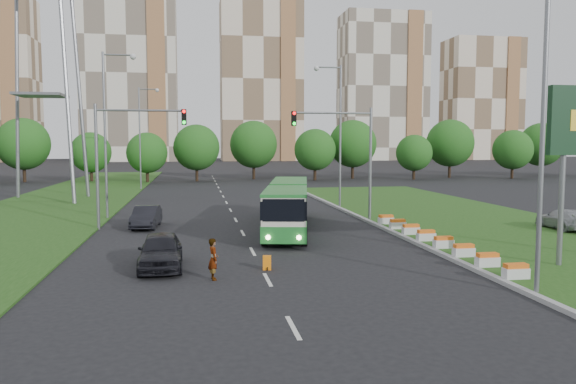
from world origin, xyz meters
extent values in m
plane|color=black|center=(0.00, 0.00, 0.00)|extent=(360.00, 360.00, 0.00)
cube|color=#1E4814|center=(13.00, 8.00, 0.07)|extent=(14.00, 60.00, 0.15)
cube|color=#969696|center=(6.05, 8.00, 0.09)|extent=(0.30, 60.00, 0.18)
cube|color=#1E4814|center=(-18.00, 25.00, 0.05)|extent=(12.00, 110.00, 0.10)
cylinder|color=slate|center=(10.00, -6.00, 2.80)|extent=(0.24, 0.24, 5.60)
cylinder|color=slate|center=(6.40, 10.00, 4.00)|extent=(0.20, 0.20, 8.00)
cylinder|color=slate|center=(3.65, 10.00, 7.60)|extent=(5.50, 0.14, 0.14)
cube|color=black|center=(0.90, 10.00, 7.20)|extent=(0.32, 0.32, 1.00)
cylinder|color=slate|center=(-12.00, 9.00, 4.00)|extent=(0.20, 0.20, 8.00)
cylinder|color=slate|center=(-9.25, 9.00, 7.60)|extent=(5.50, 0.14, 0.14)
cube|color=black|center=(-6.50, 9.00, 7.20)|extent=(0.32, 0.32, 1.00)
cube|color=beige|center=(-25.00, 150.00, 26.00)|extent=(28.00, 15.00, 52.00)
cube|color=beige|center=(15.00, 150.00, 25.00)|extent=(25.00, 15.00, 50.00)
cube|color=beige|center=(55.00, 150.00, 23.50)|extent=(27.00, 15.00, 47.00)
cube|color=beige|center=(90.00, 150.00, 20.00)|extent=(24.00, 14.00, 40.00)
cube|color=beige|center=(-0.07, 2.93, 1.62)|extent=(2.32, 6.41, 2.51)
cube|color=beige|center=(-0.07, 11.14, 1.62)|extent=(2.32, 7.80, 2.51)
cylinder|color=black|center=(-0.07, 6.69, 1.58)|extent=(2.32, 1.16, 2.32)
cube|color=#20712B|center=(-0.07, 2.93, 0.79)|extent=(2.40, 6.45, 0.88)
cube|color=#20712B|center=(-0.07, 11.14, 0.79)|extent=(2.40, 7.85, 0.88)
cube|color=black|center=(-0.07, 2.93, 2.04)|extent=(2.40, 6.45, 0.97)
cube|color=black|center=(-0.07, 11.14, 2.04)|extent=(2.40, 7.85, 0.97)
imported|color=black|center=(-7.38, -3.17, 0.79)|extent=(1.96, 4.69, 1.59)
imported|color=black|center=(-9.03, 9.23, 0.71)|extent=(1.83, 4.40, 1.41)
imported|color=#989BA0|center=(16.91, 3.34, 0.78)|extent=(1.96, 4.41, 1.26)
imported|color=gray|center=(-5.16, -5.63, 0.85)|extent=(0.49, 0.67, 1.69)
cube|color=orange|center=(-2.79, -4.19, 0.31)|extent=(0.36, 0.31, 0.61)
cylinder|color=black|center=(-2.79, -4.35, 0.07)|extent=(0.04, 0.14, 0.14)
camera|label=1|loc=(-5.84, -28.16, 5.53)|focal=35.00mm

